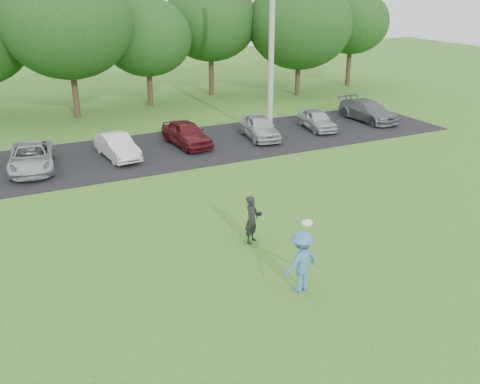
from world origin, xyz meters
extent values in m
plane|color=#346E1F|center=(0.00, 0.00, 0.00)|extent=(100.00, 100.00, 0.00)
cube|color=black|center=(0.00, 13.00, 0.01)|extent=(32.00, 6.50, 0.03)
cylinder|color=#9F9F9A|center=(6.27, 12.70, 5.23)|extent=(0.28, 0.28, 10.47)
imported|color=teal|center=(-0.26, -0.68, 0.87)|extent=(1.25, 0.89, 1.75)
cylinder|color=white|center=(-0.25, -0.85, 2.06)|extent=(0.28, 0.27, 0.11)
imported|color=black|center=(-0.12, 2.42, 0.78)|extent=(0.68, 0.64, 1.56)
cube|color=black|center=(0.06, 2.24, 1.01)|extent=(0.17, 0.16, 0.10)
imported|color=#AAADB1|center=(-5.56, 12.77, 0.58)|extent=(2.37, 4.21, 1.11)
imported|color=silver|center=(-1.80, 12.77, 0.58)|extent=(1.54, 3.46, 1.10)
imported|color=#561219|center=(1.81, 13.21, 0.64)|extent=(1.77, 3.72, 1.23)
imported|color=#B8BBC0|center=(5.70, 12.76, 0.63)|extent=(1.96, 3.68, 1.19)
imported|color=#B6BABE|center=(9.40, 12.96, 0.57)|extent=(1.74, 3.32, 1.08)
imported|color=slate|center=(13.18, 13.26, 0.62)|extent=(1.82, 4.14, 1.18)
cylinder|color=#38281C|center=(-2.00, 21.60, 1.35)|extent=(0.36, 0.36, 2.70)
ellipsoid|color=#214C19|center=(-2.00, 21.60, 5.48)|extent=(7.42, 7.42, 6.31)
cylinder|color=#38281C|center=(3.00, 23.00, 1.10)|extent=(0.36, 0.36, 2.20)
ellipsoid|color=#214C19|center=(3.00, 23.00, 4.36)|extent=(5.76, 5.76, 4.90)
cylinder|color=#38281C|center=(8.00, 24.40, 1.35)|extent=(0.36, 0.36, 2.70)
ellipsoid|color=#214C19|center=(8.00, 24.40, 5.14)|extent=(6.50, 6.50, 5.53)
cylinder|color=#38281C|center=(13.50, 21.60, 1.10)|extent=(0.36, 0.36, 2.20)
ellipsoid|color=#214C19|center=(13.50, 21.60, 4.92)|extent=(7.24, 7.24, 6.15)
cylinder|color=#38281C|center=(19.00, 23.00, 1.35)|extent=(0.36, 0.36, 2.70)
ellipsoid|color=#214C19|center=(19.00, 23.00, 4.79)|extent=(5.58, 5.58, 4.74)
camera|label=1|loc=(-7.18, -11.09, 7.80)|focal=40.00mm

